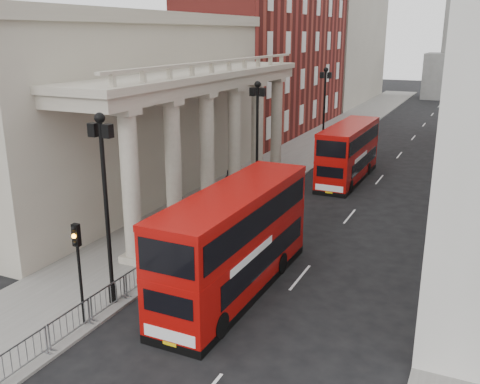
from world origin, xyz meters
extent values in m
plane|color=black|center=(0.00, 0.00, 0.00)|extent=(260.00, 260.00, 0.00)
cube|color=slate|center=(-3.00, 30.00, 0.06)|extent=(6.00, 140.00, 0.12)
cube|color=slate|center=(13.50, 30.00, 0.06)|extent=(3.00, 140.00, 0.12)
cube|color=slate|center=(-0.05, 30.00, 0.07)|extent=(0.20, 140.00, 0.14)
cube|color=#A29987|center=(-10.50, 18.00, 6.00)|extent=(9.00, 28.00, 12.00)
cube|color=maroon|center=(-10.50, 48.00, 11.00)|extent=(9.00, 32.00, 22.00)
cube|color=#A29987|center=(-10.50, 80.00, 10.00)|extent=(9.00, 30.00, 20.00)
cube|color=#60605E|center=(6.00, 92.00, 4.00)|extent=(8.00, 8.00, 8.00)
cylinder|color=black|center=(-0.60, 4.00, 0.52)|extent=(0.36, 0.36, 0.80)
cylinder|color=black|center=(-0.60, 4.00, 4.12)|extent=(0.18, 0.18, 8.00)
sphere|color=black|center=(-0.60, 4.00, 8.22)|extent=(0.44, 0.44, 0.44)
cube|color=black|center=(-0.25, 4.00, 7.72)|extent=(0.35, 0.35, 0.55)
cube|color=black|center=(-0.95, 4.00, 7.72)|extent=(0.35, 0.35, 0.55)
cylinder|color=black|center=(-0.60, 20.00, 0.52)|extent=(0.36, 0.36, 0.80)
cylinder|color=black|center=(-0.60, 20.00, 4.12)|extent=(0.18, 0.18, 8.00)
sphere|color=black|center=(-0.60, 20.00, 8.22)|extent=(0.44, 0.44, 0.44)
cube|color=black|center=(-0.25, 20.00, 7.72)|extent=(0.35, 0.35, 0.55)
cube|color=black|center=(-0.95, 20.00, 7.72)|extent=(0.35, 0.35, 0.55)
cylinder|color=black|center=(-0.60, 36.00, 0.52)|extent=(0.36, 0.36, 0.80)
cylinder|color=black|center=(-0.60, 36.00, 4.12)|extent=(0.18, 0.18, 8.00)
sphere|color=black|center=(-0.60, 36.00, 8.22)|extent=(0.44, 0.44, 0.44)
cube|color=black|center=(-0.25, 36.00, 7.72)|extent=(0.35, 0.35, 0.55)
cube|color=black|center=(-0.95, 36.00, 7.72)|extent=(0.35, 0.35, 0.55)
cylinder|color=black|center=(-0.50, 2.00, 1.82)|extent=(0.12, 0.12, 3.40)
cube|color=black|center=(-0.50, 2.00, 3.97)|extent=(0.28, 0.22, 0.90)
sphere|color=black|center=(-0.50, 1.87, 4.27)|extent=(0.18, 0.18, 0.18)
sphere|color=orange|center=(-0.50, 1.87, 3.97)|extent=(0.18, 0.18, 0.18)
sphere|color=black|center=(-0.50, 1.87, 3.67)|extent=(0.18, 0.18, 0.18)
cube|color=gray|center=(-0.35, -1.30, 0.67)|extent=(0.50, 2.30, 1.10)
cube|color=gray|center=(-0.35, 1.05, 0.67)|extent=(0.50, 2.30, 1.10)
cube|color=gray|center=(-0.35, 3.40, 0.67)|extent=(0.50, 2.30, 1.10)
cube|color=gray|center=(-0.35, 5.75, 0.67)|extent=(0.50, 2.30, 1.10)
cube|color=gray|center=(-0.35, 8.10, 0.67)|extent=(0.50, 2.30, 1.10)
cube|color=gray|center=(-0.35, 10.45, 0.67)|extent=(0.50, 2.30, 1.10)
cube|color=#9A0907|center=(3.70, 7.48, 1.44)|extent=(2.80, 11.20, 2.13)
cube|color=#9A0907|center=(3.70, 7.48, 3.64)|extent=(2.80, 11.20, 1.86)
cube|color=#9A0907|center=(3.70, 7.48, 4.71)|extent=(2.84, 11.24, 0.27)
cube|color=black|center=(3.70, 7.48, 0.19)|extent=(2.82, 11.20, 0.37)
cube|color=black|center=(3.70, 7.48, 1.70)|extent=(2.83, 9.07, 1.06)
cube|color=black|center=(3.70, 7.48, 3.75)|extent=(2.85, 10.56, 1.17)
cube|color=white|center=(3.63, 1.91, 0.69)|extent=(2.23, 0.09, 0.48)
cube|color=yellow|center=(3.63, 1.90, 0.34)|extent=(0.59, 0.05, 0.14)
cylinder|color=black|center=(2.45, 3.61, 0.53)|extent=(0.35, 1.07, 1.06)
cylinder|color=black|center=(4.85, 3.58, 0.53)|extent=(0.35, 1.07, 1.06)
cylinder|color=black|center=(2.53, 10.10, 0.53)|extent=(0.35, 1.07, 1.06)
cylinder|color=black|center=(4.93, 10.07, 0.53)|extent=(0.35, 1.07, 1.06)
cube|color=#A20A07|center=(3.61, 28.87, 1.33)|extent=(2.58, 10.41, 1.98)
cube|color=#A20A07|center=(3.61, 28.87, 3.39)|extent=(2.58, 10.41, 1.73)
cube|color=#A20A07|center=(3.61, 28.87, 4.37)|extent=(2.62, 10.45, 0.25)
cube|color=black|center=(3.61, 28.87, 0.17)|extent=(2.60, 10.41, 0.35)
cube|color=black|center=(3.61, 28.87, 1.58)|extent=(2.62, 8.43, 0.99)
cube|color=black|center=(3.61, 28.87, 3.48)|extent=(2.64, 9.81, 1.09)
cube|color=white|center=(3.55, 23.69, 0.64)|extent=(2.08, 0.08, 0.44)
cube|color=yellow|center=(3.55, 23.68, 0.32)|extent=(0.54, 0.05, 0.13)
cylinder|color=black|center=(2.45, 25.28, 0.49)|extent=(0.33, 0.99, 0.99)
cylinder|color=black|center=(4.68, 25.25, 0.49)|extent=(0.33, 0.99, 0.99)
cylinder|color=black|center=(2.51, 31.31, 0.49)|extent=(0.33, 0.99, 0.99)
cylinder|color=black|center=(4.75, 31.28, 0.49)|extent=(0.33, 0.99, 0.99)
imported|color=black|center=(-2.93, 13.71, 1.02)|extent=(0.71, 0.51, 1.81)
imported|color=black|center=(-3.74, 18.75, 1.06)|extent=(1.15, 1.09, 1.88)
imported|color=black|center=(-3.54, 21.69, 0.93)|extent=(0.88, 0.68, 1.61)
camera|label=1|loc=(13.36, -12.82, 11.45)|focal=40.00mm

